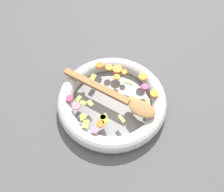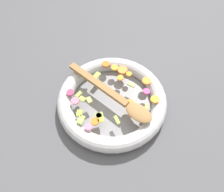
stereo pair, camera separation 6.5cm
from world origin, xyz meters
name	(u,v)px [view 2 (the right image)]	position (x,y,z in m)	size (l,w,h in m)	color
ground_plane	(112,104)	(0.00, 0.00, 0.00)	(4.00, 4.00, 0.00)	#4C4C51
skillet	(112,100)	(0.00, 0.00, 0.02)	(0.37, 0.37, 0.05)	slate
chopped_vegetables	(112,94)	(0.00, 0.01, 0.05)	(0.29, 0.28, 0.01)	orange
wooden_spoon	(116,97)	(0.02, 0.00, 0.06)	(0.34, 0.11, 0.01)	olive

